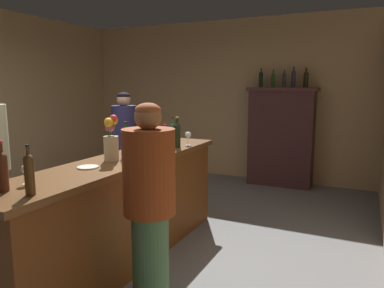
{
  "coord_description": "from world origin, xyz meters",
  "views": [
    {
      "loc": [
        2.44,
        -2.78,
        1.66
      ],
      "look_at": [
        0.96,
        0.33,
        1.11
      ],
      "focal_mm": 34.15,
      "sensor_mm": 36.0,
      "label": 1
    }
  ],
  "objects_px": {
    "bar_counter": "(124,211)",
    "wine_bottle_chardonnay": "(173,131)",
    "wine_bottle_merlot": "(165,139)",
    "display_bottle_center": "(284,79)",
    "display_bottle_right": "(306,78)",
    "wine_bottle_riesling": "(2,170)",
    "wine_glass_front": "(188,135)",
    "display_bottle_midright": "(294,78)",
    "flower_arrangement": "(111,140)",
    "bartender": "(150,203)",
    "wine_bottle_pinot": "(29,173)",
    "wine_bottle_malbec": "(126,142)",
    "cheese_plate": "(88,167)",
    "patron_in_navy": "(125,143)",
    "wine_glass_mid": "(26,170)",
    "display_bottle_midleft": "(273,80)",
    "wine_bottle_rose": "(177,134)",
    "display_bottle_left": "(261,79)",
    "display_cabinet": "(281,135)"
  },
  "relations": [
    {
      "from": "wine_bottle_riesling",
      "to": "wine_glass_front",
      "type": "bearing_deg",
      "value": 83.25
    },
    {
      "from": "bar_counter",
      "to": "flower_arrangement",
      "type": "relative_size",
      "value": 6.99
    },
    {
      "from": "wine_bottle_malbec",
      "to": "flower_arrangement",
      "type": "xyz_separation_m",
      "value": [
        -0.01,
        -0.21,
        0.05
      ]
    },
    {
      "from": "display_bottle_midleft",
      "to": "bartender",
      "type": "relative_size",
      "value": 0.19
    },
    {
      "from": "wine_bottle_merlot",
      "to": "cheese_plate",
      "type": "distance_m",
      "value": 0.98
    },
    {
      "from": "wine_bottle_pinot",
      "to": "display_bottle_right",
      "type": "distance_m",
      "value": 4.68
    },
    {
      "from": "wine_bottle_pinot",
      "to": "bar_counter",
      "type": "bearing_deg",
      "value": 98.38
    },
    {
      "from": "cheese_plate",
      "to": "patron_in_navy",
      "type": "height_order",
      "value": "patron_in_navy"
    },
    {
      "from": "display_bottle_midleft",
      "to": "display_bottle_center",
      "type": "distance_m",
      "value": 0.18
    },
    {
      "from": "wine_bottle_rose",
      "to": "wine_glass_front",
      "type": "bearing_deg",
      "value": 77.01
    },
    {
      "from": "cheese_plate",
      "to": "display_bottle_midleft",
      "type": "relative_size",
      "value": 0.58
    },
    {
      "from": "bar_counter",
      "to": "wine_bottle_malbec",
      "type": "distance_m",
      "value": 0.65
    },
    {
      "from": "wine_glass_front",
      "to": "wine_bottle_chardonnay",
      "type": "bearing_deg",
      "value": 145.25
    },
    {
      "from": "display_bottle_midright",
      "to": "patron_in_navy",
      "type": "xyz_separation_m",
      "value": [
        -1.92,
        -1.93,
        -0.92
      ]
    },
    {
      "from": "wine_bottle_chardonnay",
      "to": "wine_bottle_pinot",
      "type": "height_order",
      "value": "wine_bottle_pinot"
    },
    {
      "from": "wine_glass_mid",
      "to": "bartender",
      "type": "distance_m",
      "value": 0.86
    },
    {
      "from": "display_bottle_center",
      "to": "display_bottle_right",
      "type": "relative_size",
      "value": 0.96
    },
    {
      "from": "display_bottle_midright",
      "to": "wine_glass_front",
      "type": "bearing_deg",
      "value": -105.85
    },
    {
      "from": "wine_bottle_rose",
      "to": "wine_bottle_pinot",
      "type": "relative_size",
      "value": 1.06
    },
    {
      "from": "bar_counter",
      "to": "wine_bottle_rose",
      "type": "height_order",
      "value": "wine_bottle_rose"
    },
    {
      "from": "bar_counter",
      "to": "wine_bottle_merlot",
      "type": "bearing_deg",
      "value": 73.59
    },
    {
      "from": "wine_bottle_riesling",
      "to": "bartender",
      "type": "bearing_deg",
      "value": 40.01
    },
    {
      "from": "bar_counter",
      "to": "display_bottle_center",
      "type": "distance_m",
      "value": 3.69
    },
    {
      "from": "wine_bottle_merlot",
      "to": "display_bottle_left",
      "type": "distance_m",
      "value": 2.94
    },
    {
      "from": "display_bottle_center",
      "to": "display_bottle_midright",
      "type": "bearing_deg",
      "value": 0.0
    },
    {
      "from": "wine_bottle_rose",
      "to": "cheese_plate",
      "type": "xyz_separation_m",
      "value": [
        -0.19,
        -1.2,
        -0.14
      ]
    },
    {
      "from": "display_bottle_right",
      "to": "bartender",
      "type": "distance_m",
      "value": 4.1
    },
    {
      "from": "display_bottle_left",
      "to": "display_bottle_right",
      "type": "distance_m",
      "value": 0.73
    },
    {
      "from": "wine_bottle_chardonnay",
      "to": "patron_in_navy",
      "type": "height_order",
      "value": "patron_in_navy"
    },
    {
      "from": "wine_bottle_rose",
      "to": "wine_bottle_pinot",
      "type": "distance_m",
      "value": 1.93
    },
    {
      "from": "display_bottle_midright",
      "to": "flower_arrangement",
      "type": "bearing_deg",
      "value": -104.77
    },
    {
      "from": "wine_bottle_merlot",
      "to": "patron_in_navy",
      "type": "relative_size",
      "value": 0.18
    },
    {
      "from": "bar_counter",
      "to": "display_bottle_midleft",
      "type": "bearing_deg",
      "value": 80.44
    },
    {
      "from": "wine_glass_mid",
      "to": "display_bottle_midright",
      "type": "relative_size",
      "value": 0.42
    },
    {
      "from": "patron_in_navy",
      "to": "display_cabinet",
      "type": "bearing_deg",
      "value": 82.06
    },
    {
      "from": "wine_glass_mid",
      "to": "flower_arrangement",
      "type": "relative_size",
      "value": 0.33
    },
    {
      "from": "cheese_plate",
      "to": "display_cabinet",
      "type": "bearing_deg",
      "value": 78.79
    },
    {
      "from": "patron_in_navy",
      "to": "display_bottle_midleft",
      "type": "bearing_deg",
      "value": 84.77
    },
    {
      "from": "wine_bottle_pinot",
      "to": "display_bottle_center",
      "type": "relative_size",
      "value": 1.04
    },
    {
      "from": "bar_counter",
      "to": "wine_glass_front",
      "type": "xyz_separation_m",
      "value": [
        0.2,
        0.96,
        0.61
      ]
    },
    {
      "from": "wine_bottle_rose",
      "to": "display_bottle_center",
      "type": "relative_size",
      "value": 1.11
    },
    {
      "from": "display_cabinet",
      "to": "display_bottle_center",
      "type": "bearing_deg",
      "value": -0.0
    },
    {
      "from": "wine_bottle_pinot",
      "to": "display_bottle_left",
      "type": "relative_size",
      "value": 0.95
    },
    {
      "from": "wine_bottle_merlot",
      "to": "display_bottle_midright",
      "type": "height_order",
      "value": "display_bottle_midright"
    },
    {
      "from": "wine_bottle_merlot",
      "to": "bartender",
      "type": "xyz_separation_m",
      "value": [
        0.5,
        -1.11,
        -0.28
      ]
    },
    {
      "from": "wine_glass_front",
      "to": "display_bottle_left",
      "type": "relative_size",
      "value": 0.47
    },
    {
      "from": "bar_counter",
      "to": "wine_bottle_chardonnay",
      "type": "xyz_separation_m",
      "value": [
        -0.11,
        1.18,
        0.62
      ]
    },
    {
      "from": "wine_bottle_malbec",
      "to": "wine_glass_mid",
      "type": "relative_size",
      "value": 2.43
    },
    {
      "from": "wine_glass_mid",
      "to": "cheese_plate",
      "type": "xyz_separation_m",
      "value": [
        0.03,
        0.57,
        -0.09
      ]
    },
    {
      "from": "wine_glass_mid",
      "to": "display_cabinet",
      "type": "bearing_deg",
      "value": 79.86
    }
  ]
}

